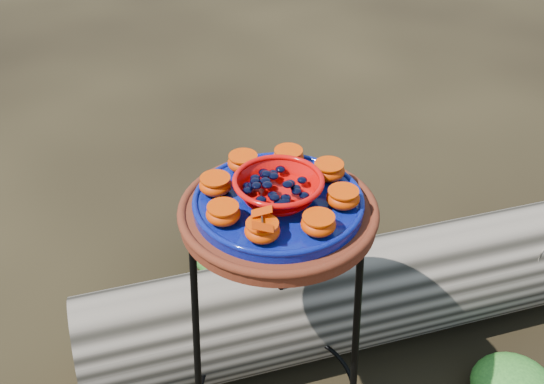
{
  "coord_description": "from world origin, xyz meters",
  "views": [
    {
      "loc": [
        0.05,
        -1.14,
        1.59
      ],
      "look_at": [
        -0.01,
        0.0,
        0.77
      ],
      "focal_mm": 45.0,
      "sensor_mm": 36.0,
      "label": 1
    }
  ],
  "objects_px": {
    "driftwood_log": "(370,291)",
    "red_bowl": "(278,189)",
    "terracotta_saucer": "(278,214)",
    "plant_stand": "(277,335)",
    "cobalt_plate": "(278,204)"
  },
  "relations": [
    {
      "from": "plant_stand",
      "to": "cobalt_plate",
      "type": "xyz_separation_m",
      "value": [
        0.0,
        0.0,
        0.4
      ]
    },
    {
      "from": "terracotta_saucer",
      "to": "cobalt_plate",
      "type": "distance_m",
      "value": 0.03
    },
    {
      "from": "red_bowl",
      "to": "driftwood_log",
      "type": "xyz_separation_m",
      "value": [
        0.26,
        0.37,
        -0.62
      ]
    },
    {
      "from": "cobalt_plate",
      "to": "red_bowl",
      "type": "xyz_separation_m",
      "value": [
        0.0,
        0.0,
        0.04
      ]
    },
    {
      "from": "plant_stand",
      "to": "red_bowl",
      "type": "height_order",
      "value": "red_bowl"
    },
    {
      "from": "driftwood_log",
      "to": "red_bowl",
      "type": "bearing_deg",
      "value": -125.6
    },
    {
      "from": "cobalt_plate",
      "to": "driftwood_log",
      "type": "relative_size",
      "value": 0.21
    },
    {
      "from": "driftwood_log",
      "to": "plant_stand",
      "type": "bearing_deg",
      "value": -125.6
    },
    {
      "from": "terracotta_saucer",
      "to": "plant_stand",
      "type": "bearing_deg",
      "value": 0.0
    },
    {
      "from": "plant_stand",
      "to": "driftwood_log",
      "type": "distance_m",
      "value": 0.49
    },
    {
      "from": "plant_stand",
      "to": "red_bowl",
      "type": "xyz_separation_m",
      "value": [
        0.0,
        0.0,
        0.43
      ]
    },
    {
      "from": "cobalt_plate",
      "to": "plant_stand",
      "type": "bearing_deg",
      "value": 0.0
    },
    {
      "from": "terracotta_saucer",
      "to": "red_bowl",
      "type": "distance_m",
      "value": 0.07
    },
    {
      "from": "cobalt_plate",
      "to": "driftwood_log",
      "type": "bearing_deg",
      "value": 54.4
    },
    {
      "from": "plant_stand",
      "to": "red_bowl",
      "type": "distance_m",
      "value": 0.43
    }
  ]
}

